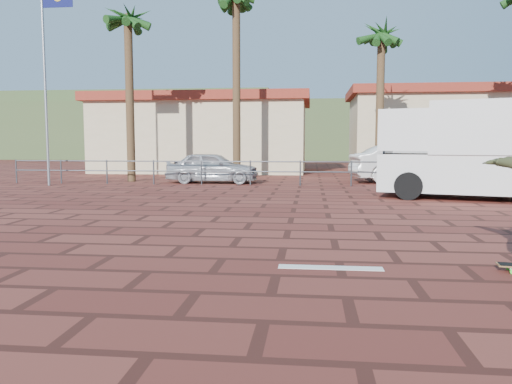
{
  "coord_description": "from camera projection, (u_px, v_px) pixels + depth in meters",
  "views": [
    {
      "loc": [
        0.43,
        -7.85,
        1.67
      ],
      "look_at": [
        -0.55,
        1.01,
        0.8
      ],
      "focal_mm": 35.0,
      "sensor_mm": 36.0,
      "label": 1
    }
  ],
  "objects": [
    {
      "name": "hill_front",
      "position": [
        308.0,
        132.0,
        57.15
      ],
      "size": [
        70.0,
        18.0,
        6.0
      ],
      "primitive_type": "cube",
      "color": "#384C28",
      "rests_on": "ground"
    },
    {
      "name": "car_silver",
      "position": [
        213.0,
        167.0,
        21.18
      ],
      "size": [
        3.89,
        1.57,
        1.32
      ],
      "primitive_type": "imported",
      "rotation": [
        0.0,
        0.0,
        1.57
      ],
      "color": "#A7A9AE",
      "rests_on": "ground"
    },
    {
      "name": "building_east",
      "position": [
        436.0,
        129.0,
        30.59
      ],
      "size": [
        10.6,
        6.6,
        5.0
      ],
      "color": "beige",
      "rests_on": "ground"
    },
    {
      "name": "paint_stripe",
      "position": [
        330.0,
        268.0,
        6.71
      ],
      "size": [
        1.4,
        0.22,
        0.01
      ],
      "primitive_type": "cube",
      "color": "white",
      "rests_on": "ground"
    },
    {
      "name": "building_west",
      "position": [
        205.0,
        133.0,
        30.17
      ],
      "size": [
        12.6,
        7.6,
        4.5
      ],
      "color": "beige",
      "rests_on": "ground"
    },
    {
      "name": "guardrail",
      "position": [
        300.0,
        169.0,
        19.78
      ],
      "size": [
        24.06,
        0.06,
        1.0
      ],
      "color": "#47494F",
      "rests_on": "ground"
    },
    {
      "name": "ground",
      "position": [
        283.0,
        248.0,
        7.97
      ],
      "size": [
        120.0,
        120.0,
        0.0
      ],
      "primitive_type": "plane",
      "color": "brown",
      "rests_on": "ground"
    },
    {
      "name": "car_white",
      "position": [
        412.0,
        163.0,
        21.35
      ],
      "size": [
        5.31,
        2.56,
        1.68
      ],
      "primitive_type": "imported",
      "rotation": [
        0.0,
        0.0,
        1.73
      ],
      "color": "silver",
      "rests_on": "ground"
    },
    {
      "name": "palm_far_left",
      "position": [
        128.0,
        23.0,
        21.49
      ],
      "size": [
        2.4,
        2.4,
        8.25
      ],
      "color": "brown",
      "rests_on": "ground"
    },
    {
      "name": "palm_center",
      "position": [
        382.0,
        38.0,
        22.31
      ],
      "size": [
        2.4,
        2.4,
        7.75
      ],
      "color": "brown",
      "rests_on": "ground"
    },
    {
      "name": "campervan",
      "position": [
        480.0,
        148.0,
        14.94
      ],
      "size": [
        6.03,
        3.83,
        2.9
      ],
      "rotation": [
        0.0,
        0.0,
        -0.29
      ],
      "color": "silver",
      "rests_on": "ground"
    },
    {
      "name": "flagpole",
      "position": [
        47.0,
        67.0,
        19.49
      ],
      "size": [
        1.3,
        0.1,
        8.0
      ],
      "color": "gray",
      "rests_on": "ground"
    },
    {
      "name": "palm_left",
      "position": [
        236.0,
        3.0,
        22.37
      ],
      "size": [
        2.4,
        2.4,
        9.45
      ],
      "color": "brown",
      "rests_on": "ground"
    },
    {
      "name": "hill_back",
      "position": [
        140.0,
        126.0,
        65.4
      ],
      "size": [
        35.0,
        14.0,
        8.0
      ],
      "primitive_type": "cube",
      "color": "#384C28",
      "rests_on": "ground"
    }
  ]
}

